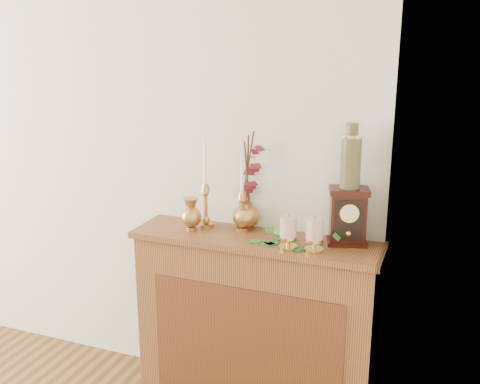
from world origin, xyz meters
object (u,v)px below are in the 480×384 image
at_px(candlestick_left, 206,198).
at_px(mantel_clock, 348,217).
at_px(bud_vase, 191,215).
at_px(ginger_jar, 251,184).
at_px(candlestick_center, 242,205).
at_px(ceramic_vase, 351,159).

height_order(candlestick_left, mantel_clock, candlestick_left).
bearing_deg(mantel_clock, bud_vase, 170.88).
bearing_deg(bud_vase, ginger_jar, 31.21).
distance_m(candlestick_left, candlestick_center, 0.19).
distance_m(candlestick_center, ginger_jar, 0.12).
xyz_separation_m(candlestick_left, mantel_clock, (0.72, 0.02, -0.02)).
bearing_deg(mantel_clock, candlestick_left, 165.42).
relative_size(ginger_jar, ceramic_vase, 1.70).
relative_size(candlestick_left, mantel_clock, 1.72).
bearing_deg(mantel_clock, ginger_jar, 156.57).
distance_m(mantel_clock, ceramic_vase, 0.27).
xyz_separation_m(ginger_jar, ceramic_vase, (0.50, -0.06, 0.18)).
height_order(candlestick_center, mantel_clock, candlestick_center).
height_order(bud_vase, ceramic_vase, ceramic_vase).
xyz_separation_m(candlestick_left, bud_vase, (-0.05, -0.07, -0.07)).
distance_m(bud_vase, mantel_clock, 0.77).
xyz_separation_m(candlestick_left, ceramic_vase, (0.72, 0.02, 0.25)).
height_order(bud_vase, ginger_jar, ginger_jar).
bearing_deg(mantel_clock, candlestick_center, 164.44).
bearing_deg(ceramic_vase, ginger_jar, 172.92).
xyz_separation_m(mantel_clock, ceramic_vase, (-0.00, 0.00, 0.27)).
distance_m(candlestick_center, bud_vase, 0.26).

